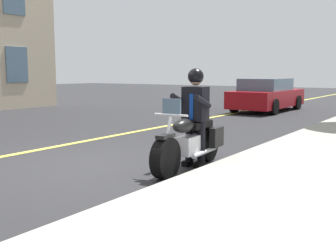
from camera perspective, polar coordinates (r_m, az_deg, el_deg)
name	(u,v)px	position (r m, az deg, el deg)	size (l,w,h in m)	color
ground_plane	(92,165)	(7.56, -10.55, -5.41)	(80.00, 80.00, 0.00)	#28282B
lane_center_stripe	(23,153)	(9.07, -19.50, -3.53)	(60.00, 0.16, 0.01)	#E5DB4C
motorcycle_main	(190,143)	(7.16, 3.09, -2.33)	(2.22, 0.70, 1.26)	black
rider_main	(195,109)	(7.25, 3.79, 2.45)	(0.65, 0.58, 1.74)	black
car_silver	(267,95)	(18.15, 13.58, 4.21)	(4.60, 1.92, 1.40)	maroon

